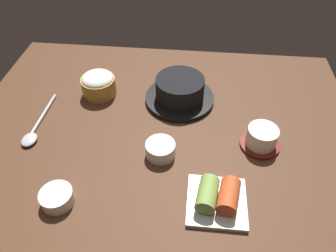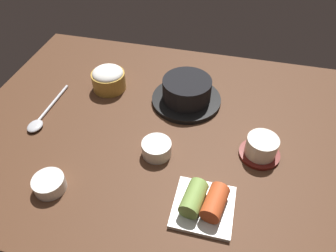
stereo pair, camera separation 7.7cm
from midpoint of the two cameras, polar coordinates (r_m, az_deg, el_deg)
dining_table at (r=81.41cm, az=-3.96°, el=-1.06°), size 100.00×76.00×2.00cm
stone_pot at (r=86.79cm, az=-0.41°, el=6.23°), size 18.98×18.98×7.09cm
rice_bowl at (r=92.00cm, az=-14.77°, el=7.25°), size 9.48×9.48×6.74cm
tea_cup_with_saucer at (r=76.83cm, az=13.69°, el=-2.24°), size 9.47×9.47×5.33cm
banchan_cup_center at (r=73.41cm, az=-4.38°, el=-4.30°), size 6.90×6.90×3.53cm
kimchi_plate at (r=65.44cm, az=5.48°, el=-12.85°), size 12.03×12.03×5.03cm
side_bowl_near at (r=70.79cm, az=-22.35°, el=-11.90°), size 6.74×6.74×3.03cm
spoon at (r=87.32cm, az=-25.26°, el=-0.95°), size 3.60×19.85×1.35cm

